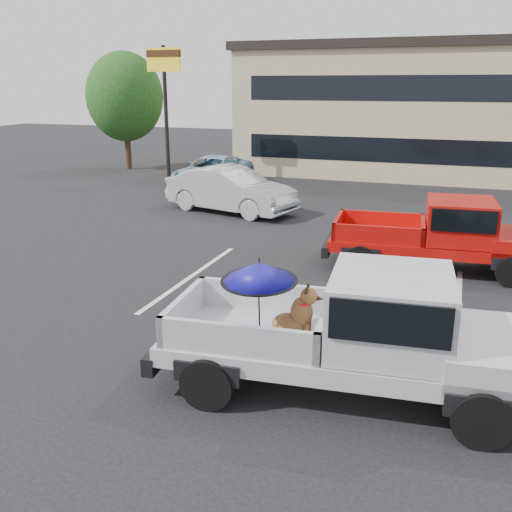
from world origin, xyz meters
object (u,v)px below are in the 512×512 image
object	(u,v)px
red_pickup	(452,232)
tree_left	(125,97)
motel_sign	(164,77)
silver_sedan	(231,190)
blue_suv	(213,172)
silver_pickup	(372,328)

from	to	relation	value
red_pickup	tree_left	bearing A→B (deg)	138.56
motel_sign	silver_sedan	bearing A→B (deg)	-44.46
red_pickup	blue_suv	bearing A→B (deg)	134.54
red_pickup	silver_sedan	size ratio (longest dim) A/B	1.14
silver_sedan	blue_suv	bearing A→B (deg)	45.95
blue_suv	tree_left	bearing A→B (deg)	152.16
tree_left	silver_sedan	size ratio (longest dim) A/B	1.25
motel_sign	tree_left	size ratio (longest dim) A/B	1.00
silver_sedan	blue_suv	size ratio (longest dim) A/B	0.99
silver_pickup	silver_sedan	size ratio (longest dim) A/B	1.22
silver_pickup	red_pickup	bearing A→B (deg)	76.63
tree_left	blue_suv	distance (m)	8.13
motel_sign	blue_suv	world-z (taller)	motel_sign
tree_left	silver_sedan	bearing A→B (deg)	-41.37
motel_sign	tree_left	distance (m)	5.08
tree_left	motel_sign	bearing A→B (deg)	-36.87
tree_left	silver_sedan	distance (m)	12.61
silver_sedan	tree_left	bearing A→B (deg)	63.51
silver_sedan	red_pickup	bearing A→B (deg)	-105.26
silver_pickup	red_pickup	distance (m)	6.57
red_pickup	blue_suv	xyz separation A→B (m)	(-10.17, 8.75, -0.28)
motel_sign	blue_suv	size ratio (longest dim) A/B	1.23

